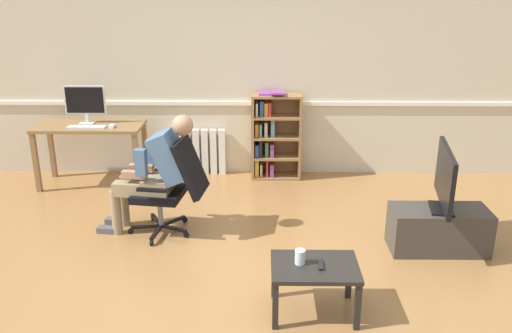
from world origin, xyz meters
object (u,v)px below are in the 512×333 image
object	(u,v)px
person_seated	(155,171)
drinking_glass	(300,257)
computer_mouse	(112,126)
tv_stand	(438,230)
keyboard	(87,127)
radiator	(196,152)
computer_desk	(90,134)
bookshelf	(273,136)
coffee_table	(315,272)
tv_screen	(445,179)
spare_remote	(321,265)
imac_monitor	(85,102)
office_chair	(173,184)

from	to	relation	value
person_seated	drinking_glass	bearing A→B (deg)	52.64
computer_mouse	person_seated	distance (m)	1.39
computer_mouse	tv_stand	world-z (taller)	computer_mouse
keyboard	radiator	bearing A→B (deg)	23.74
computer_desk	tv_stand	distance (m)	4.08
bookshelf	person_seated	size ratio (longest dim) A/B	0.92
person_seated	coffee_table	xyz separation A→B (m)	(1.44, -1.36, -0.31)
radiator	coffee_table	distance (m)	3.29
tv_screen	drinking_glass	size ratio (longest dim) A/B	7.58
spare_remote	radiator	bearing A→B (deg)	-65.54
keyboard	radiator	xyz separation A→B (m)	(1.20, 0.53, -0.47)
computer_desk	imac_monitor	world-z (taller)	imac_monitor
radiator	computer_mouse	bearing A→B (deg)	-150.86
office_chair	spare_remote	size ratio (longest dim) A/B	6.52
radiator	tv_screen	world-z (taller)	tv_screen
imac_monitor	coffee_table	world-z (taller)	imac_monitor
imac_monitor	person_seated	xyz separation A→B (m)	(1.07, -1.37, -0.37)
keyboard	office_chair	world-z (taller)	office_chair
computer_mouse	computer_desk	bearing A→B (deg)	158.44
computer_mouse	bookshelf	size ratio (longest dim) A/B	0.09
imac_monitor	spare_remote	size ratio (longest dim) A/B	3.25
coffee_table	spare_remote	world-z (taller)	spare_remote
bookshelf	spare_remote	world-z (taller)	bookshelf
computer_mouse	drinking_glass	bearing A→B (deg)	-50.81
spare_remote	tv_stand	bearing A→B (deg)	-138.01
imac_monitor	bookshelf	distance (m)	2.30
imac_monitor	office_chair	xyz separation A→B (m)	(1.25, -1.40, -0.49)
person_seated	office_chair	bearing A→B (deg)	90.00
radiator	person_seated	xyz separation A→B (m)	(-0.19, -1.69, 0.35)
computer_desk	imac_monitor	distance (m)	0.39
radiator	computer_desk	bearing A→B (deg)	-162.25
coffee_table	radiator	bearing A→B (deg)	112.22
bookshelf	coffee_table	world-z (taller)	bookshelf
tv_stand	spare_remote	size ratio (longest dim) A/B	5.93
computer_mouse	drinking_glass	xyz separation A→B (m)	(2.05, -2.51, -0.31)
keyboard	tv_screen	world-z (taller)	tv_screen
tv_screen	office_chair	bearing A→B (deg)	92.66
computer_desk	coffee_table	xyz separation A→B (m)	(2.46, -2.65, -0.30)
radiator	office_chair	bearing A→B (deg)	-90.59
imac_monitor	keyboard	size ratio (longest dim) A/B	1.11
office_chair	drinking_glass	world-z (taller)	office_chair
bookshelf	person_seated	xyz separation A→B (m)	(-1.17, -1.59, 0.11)
computer_mouse	radiator	size ratio (longest dim) A/B	0.13
imac_monitor	computer_desk	bearing A→B (deg)	-59.48
computer_mouse	tv_stand	size ratio (longest dim) A/B	0.11
radiator	tv_screen	distance (m)	3.24
computer_desk	computer_mouse	world-z (taller)	computer_mouse
bookshelf	keyboard	bearing A→B (deg)	-168.85
computer_mouse	office_chair	world-z (taller)	office_chair
keyboard	drinking_glass	world-z (taller)	keyboard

